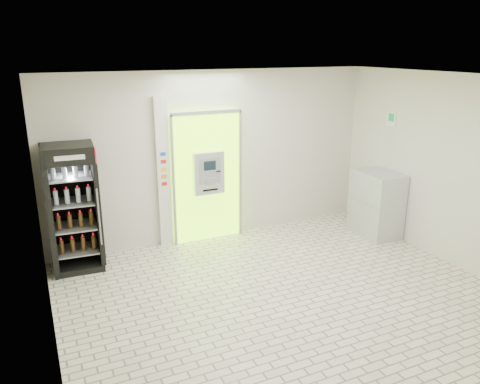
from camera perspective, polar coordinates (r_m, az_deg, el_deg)
ground at (r=6.81m, az=5.25°, el=-12.41°), size 6.00×6.00×0.00m
room_shell at (r=6.11m, az=5.72°, el=2.78°), size 6.00×6.00×6.00m
atm_assembly at (r=8.31m, az=-4.06°, el=1.94°), size 1.30×0.24×2.33m
pillar at (r=8.08m, az=-9.35°, el=2.25°), size 0.22×0.11×2.60m
beverage_cooler at (r=7.66m, az=-19.63°, el=-2.10°), size 0.79×0.73×1.98m
steel_cabinet at (r=8.98m, az=16.31°, el=-1.39°), size 0.63×0.91×1.19m
exit_sign at (r=8.93m, az=18.00°, el=8.46°), size 0.02×0.22×0.26m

